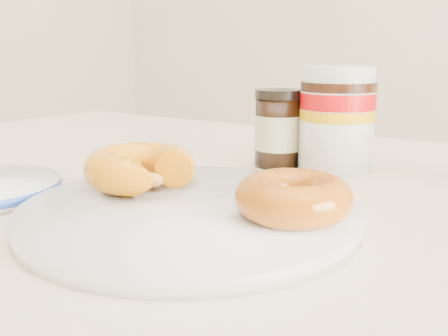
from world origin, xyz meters
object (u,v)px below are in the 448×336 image
Objects in this scene: dark_jar at (278,129)px; donut_whole at (293,197)px; dining_table at (248,293)px; donut_bitten at (140,168)px; plate at (190,211)px; nutella_jar at (337,116)px.

donut_whole is at bearing -58.95° from dark_jar.
dining_table is 0.16m from donut_bitten.
plate is at bearing -38.75° from donut_bitten.
plate is 0.23m from dark_jar.
donut_bitten is 0.24m from nutella_jar.
plate is 0.09m from donut_whole.
donut_bitten is 1.10× the size of dark_jar.
nutella_jar reaches higher than dining_table.
nutella_jar is at bearing 39.66° from donut_bitten.
donut_bitten reaches higher than plate.
dark_jar reaches higher than donut_whole.
nutella_jar is at bearing 87.86° from dining_table.
donut_bitten reaches higher than dining_table.
dark_jar is (-0.06, 0.17, 0.13)m from dining_table.
plate is 3.15× the size of donut_whole.
dark_jar reaches higher than plate.
dark_jar is at bearing 99.56° from plate.
donut_bitten is at bearing -159.29° from dining_table.
nutella_jar is (0.01, 0.18, 0.15)m from dining_table.
dining_table is 13.60× the size of donut_bitten.
dark_jar is at bearing 121.05° from donut_whole.
donut_bitten is 0.16m from donut_whole.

